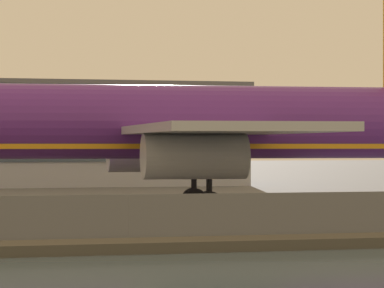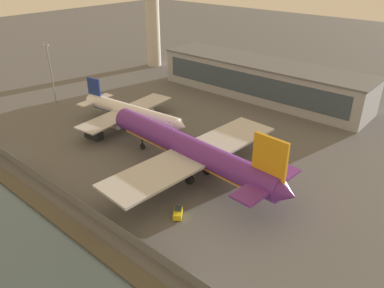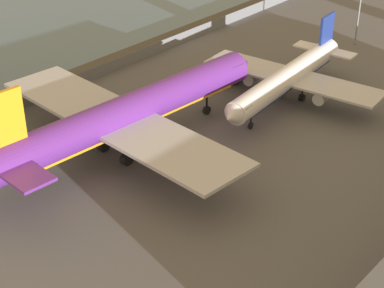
# 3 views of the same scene
# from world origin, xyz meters

# --- Properties ---
(ground_plane) EXTENTS (500.00, 500.00, 0.00)m
(ground_plane) POSITION_xyz_m (0.00, 0.00, 0.00)
(ground_plane) COLOR #565659
(shoreline_seawall) EXTENTS (320.00, 3.00, 0.50)m
(shoreline_seawall) POSITION_xyz_m (0.00, -20.50, 0.25)
(shoreline_seawall) COLOR #474238
(shoreline_seawall) RESTS_ON ground
(perimeter_fence) EXTENTS (280.00, 0.10, 2.36)m
(perimeter_fence) POSITION_xyz_m (0.00, -16.00, 1.18)
(perimeter_fence) COLOR slate
(perimeter_fence) RESTS_ON ground
(cargo_jet_purple) EXTENTS (53.33, 45.56, 16.21)m
(cargo_jet_purple) POSITION_xyz_m (7.56, 7.80, 6.19)
(cargo_jet_purple) COLOR #602889
(cargo_jet_purple) RESTS_ON ground
(baggage_tug) EXTENTS (3.19, 3.52, 1.80)m
(baggage_tug) POSITION_xyz_m (15.69, -5.22, 0.81)
(baggage_tug) COLOR yellow
(baggage_tug) RESTS_ON ground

